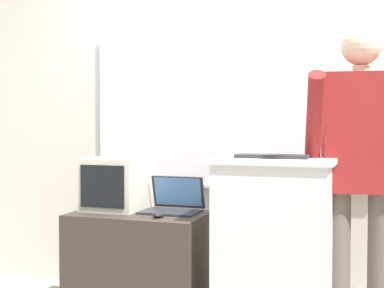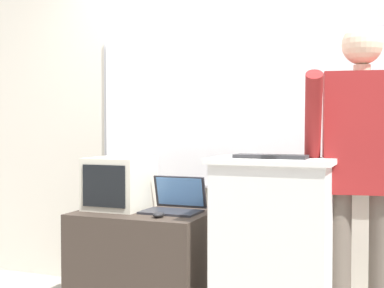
% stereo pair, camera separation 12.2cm
% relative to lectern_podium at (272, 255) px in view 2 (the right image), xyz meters
% --- Properties ---
extents(back_wall, '(6.40, 0.17, 2.76)m').
position_rel_lectern_podium_xyz_m(back_wall, '(-0.50, 0.86, 0.85)').
color(back_wall, beige).
rests_on(back_wall, ground_plane).
extents(lectern_podium, '(0.66, 0.41, 1.06)m').
position_rel_lectern_podium_xyz_m(lectern_podium, '(0.00, 0.00, 0.00)').
color(lectern_podium, silver).
rests_on(lectern_podium, ground_plane).
extents(side_desk, '(0.81, 0.54, 0.71)m').
position_rel_lectern_podium_xyz_m(side_desk, '(-0.83, 0.09, -0.18)').
color(side_desk, '#382D26').
rests_on(side_desk, ground_plane).
extents(person_presenter, '(0.57, 0.60, 1.78)m').
position_rel_lectern_podium_xyz_m(person_presenter, '(0.44, 0.19, 0.50)').
color(person_presenter, brown).
rests_on(person_presenter, ground_plane).
extents(laptop, '(0.35, 0.29, 0.21)m').
position_rel_lectern_podium_xyz_m(laptop, '(-0.65, 0.18, 0.23)').
color(laptop, '#28282D').
rests_on(laptop, side_desk).
extents(wireless_keyboard, '(0.38, 0.13, 0.02)m').
position_rel_lectern_podium_xyz_m(wireless_keyboard, '(0.00, -0.05, 0.54)').
color(wireless_keyboard, '#2D2D30').
rests_on(wireless_keyboard, lectern_podium).
extents(computer_mouse_by_laptop, '(0.06, 0.10, 0.03)m').
position_rel_lectern_podium_xyz_m(computer_mouse_by_laptop, '(-0.65, -0.05, 0.19)').
color(computer_mouse_by_laptop, black).
rests_on(computer_mouse_by_laptop, side_desk).
extents(crt_monitor, '(0.35, 0.38, 0.33)m').
position_rel_lectern_podium_xyz_m(crt_monitor, '(-1.02, 0.15, 0.34)').
color(crt_monitor, beige).
rests_on(crt_monitor, side_desk).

